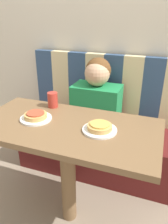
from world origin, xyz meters
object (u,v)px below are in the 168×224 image
object	(u,v)px
person	(97,96)
plate_left	(36,118)
pizza_left	(36,115)
pizza_right	(100,126)
drinking_cup	(53,100)
plate_right	(100,130)

from	to	relation	value
person	plate_left	xyz separation A→B (m)	(-0.21, -0.61, 0.04)
plate_left	pizza_left	size ratio (longest dim) A/B	1.41
person	pizza_right	xyz separation A→B (m)	(0.21, -0.61, 0.06)
pizza_left	pizza_right	xyz separation A→B (m)	(0.41, 0.00, 0.00)
plate_left	drinking_cup	world-z (taller)	drinking_cup
pizza_right	drinking_cup	bearing A→B (deg)	152.42
plate_left	pizza_right	xyz separation A→B (m)	(0.41, 0.00, 0.02)
person	pizza_right	distance (m)	0.64
plate_right	pizza_left	bearing A→B (deg)	180.00
pizza_right	pizza_left	bearing A→B (deg)	180.00
pizza_right	drinking_cup	size ratio (longest dim) A/B	1.33
person	drinking_cup	world-z (taller)	person
drinking_cup	pizza_left	bearing A→B (deg)	-91.99
person	plate_left	distance (m)	0.64
plate_right	plate_left	bearing A→B (deg)	180.00
plate_left	plate_right	bearing A→B (deg)	0.00
drinking_cup	pizza_right	bearing A→B (deg)	-27.58
person	pizza_left	distance (m)	0.64
plate_right	pizza_right	distance (m)	0.02
pizza_left	drinking_cup	size ratio (longest dim) A/B	1.33
plate_left	pizza_left	world-z (taller)	pizza_left
pizza_left	pizza_right	bearing A→B (deg)	0.00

